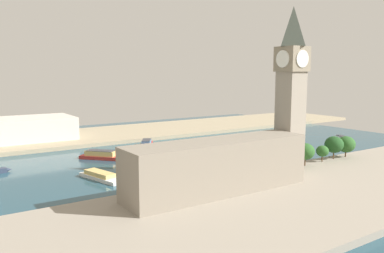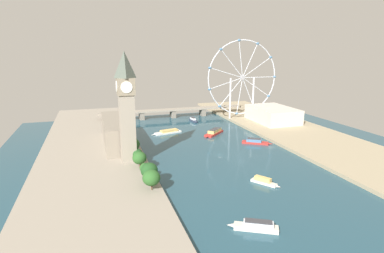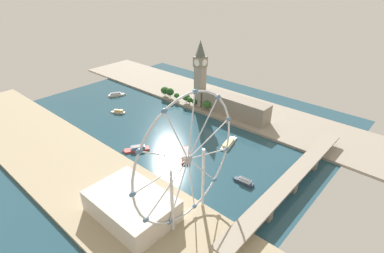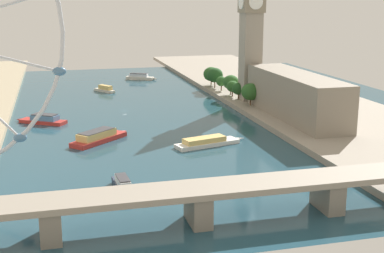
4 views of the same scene
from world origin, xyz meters
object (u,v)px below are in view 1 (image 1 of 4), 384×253
Objects in this scene: clock_tower at (291,88)px; tour_boat_3 at (103,155)px; tour_boat_4 at (343,140)px; riverside_hall at (30,128)px; tour_boat_1 at (101,176)px; tour_boat_0 at (268,140)px; parliament_block at (219,166)px; tour_boat_5 at (147,143)px.

tour_boat_3 is at bearing 33.49° from clock_tower.
tour_boat_4 is at bearing 32.50° from tour_boat_3.
tour_boat_1 is (-140.44, -7.46, -10.42)m from riverside_hall.
riverside_hall is at bearing 113.40° from tour_boat_0.
clock_tower is 4.40× the size of tour_boat_0.
parliament_block is 111.60m from tour_boat_3.
tour_boat_4 reaches higher than tour_boat_1.
riverside_hall is 98.98m from tour_boat_5.
tour_boat_4 is at bearing -123.27° from riverside_hall.
tour_boat_1 is at bearing 158.11° from tour_boat_0.
tour_boat_1 is 52.91m from tour_boat_3.
tour_boat_3 is at bearing 143.60° from tour_boat_1.
riverside_hall is at bearing 11.62° from parliament_block.
riverside_hall reaches higher than tour_boat_3.
tour_boat_3 reaches higher than tour_boat_5.
tour_boat_0 is (86.93, -70.25, -47.58)m from clock_tower.
tour_boat_1 is 100.61m from tour_boat_5.
tour_boat_4 is (-34.79, -51.42, 0.23)m from tour_boat_0.
parliament_block is 4.52× the size of tour_boat_0.
tour_boat_1 is 209.70m from tour_boat_4.
tour_boat_5 is (75.47, -66.54, 0.35)m from tour_boat_1.
clock_tower reaches higher than tour_boat_1.
parliament_block reaches higher than tour_boat_3.
tour_boat_5 is (-64.97, -73.99, -10.07)m from riverside_hall.
tour_boat_3 is 1.08× the size of tour_boat_5.
tour_boat_0 is 62.08m from tour_boat_4.
riverside_hall is (201.31, 41.39, -2.97)m from parliament_block.
clock_tower is at bearing -38.26° from tour_boat_4.
parliament_block reaches higher than tour_boat_0.
clock_tower is at bearing -137.81° from tour_boat_5.
riverside_hall is (194.61, 95.48, -37.44)m from clock_tower.
tour_boat_0 reaches higher than tour_boat_1.
tour_boat_0 is 0.55× the size of tour_boat_1.
tour_boat_5 is at bearing 76.96° from tour_boat_3.
tour_boat_1 is (54.17, 88.02, -47.86)m from clock_tower.
clock_tower reaches higher than parliament_block.
clock_tower is 140.58m from tour_boat_4.
tour_boat_4 is 162.79m from tour_boat_5.
clock_tower reaches higher than tour_boat_4.
tour_boat_5 is at bearing 124.08° from tour_boat_1.
parliament_block is 205.54m from riverside_hall.
clock_tower is 3.13× the size of tour_boat_5.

